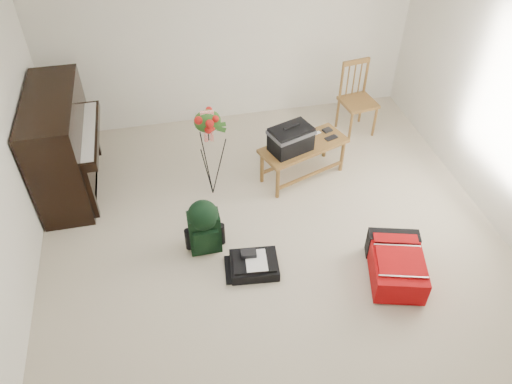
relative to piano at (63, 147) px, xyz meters
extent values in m
cube|color=#BDB098|center=(2.19, -1.60, -0.60)|extent=(5.00, 5.50, 0.01)
cube|color=white|center=(2.19, -1.60, 1.90)|extent=(5.00, 5.50, 0.01)
cube|color=white|center=(2.19, 1.15, 0.65)|extent=(5.00, 0.04, 2.50)
cube|color=black|center=(-0.01, 0.00, 0.03)|extent=(0.55, 1.50, 1.25)
cube|color=black|center=(0.29, 0.00, 0.13)|extent=(0.28, 1.30, 0.10)
cube|color=white|center=(0.29, 0.00, 0.18)|extent=(0.22, 1.20, 0.02)
cube|color=black|center=(0.04, 0.00, -0.55)|extent=(0.45, 1.30, 0.10)
cube|color=brown|center=(2.80, -0.40, -0.13)|extent=(1.17, 0.77, 0.04)
cylinder|color=brown|center=(2.31, -0.58, -0.38)|extent=(0.05, 0.05, 0.44)
cylinder|color=brown|center=(2.31, -0.23, -0.38)|extent=(0.05, 0.05, 0.44)
cylinder|color=brown|center=(3.29, -0.58, -0.38)|extent=(0.05, 0.05, 0.44)
cylinder|color=brown|center=(3.29, -0.23, -0.38)|extent=(0.05, 0.05, 0.44)
cube|color=brown|center=(3.80, 0.39, -0.13)|extent=(0.50, 0.50, 0.04)
cylinder|color=brown|center=(3.61, 0.20, -0.38)|extent=(0.04, 0.04, 0.45)
cylinder|color=brown|center=(3.61, 0.57, -0.38)|extent=(0.04, 0.04, 0.45)
cylinder|color=brown|center=(3.99, 0.20, -0.38)|extent=(0.04, 0.04, 0.45)
cylinder|color=brown|center=(3.99, 0.57, -0.38)|extent=(0.04, 0.04, 0.45)
cube|color=brown|center=(3.80, 0.57, 0.38)|extent=(0.40, 0.10, 0.06)
cylinder|color=brown|center=(3.61, 0.57, 0.13)|extent=(0.04, 0.04, 0.54)
cylinder|color=brown|center=(3.99, 0.57, 0.13)|extent=(0.04, 0.04, 0.54)
cube|color=#AC0707|center=(3.28, -2.16, -0.43)|extent=(0.69, 0.86, 0.29)
cube|color=black|center=(3.28, -1.87, -0.43)|extent=(0.55, 0.31, 0.31)
cube|color=#AC0707|center=(3.28, -2.21, -0.28)|extent=(0.55, 0.53, 0.02)
cube|color=silver|center=(3.28, -2.42, -0.27)|extent=(0.46, 0.14, 0.01)
cube|color=black|center=(1.89, -1.76, -0.54)|extent=(0.53, 0.44, 0.12)
cube|color=black|center=(1.89, -1.76, -0.47)|extent=(0.47, 0.38, 0.03)
cube|color=white|center=(1.91, -1.78, -0.44)|extent=(0.25, 0.32, 0.01)
cube|color=black|center=(1.84, -1.70, -0.42)|extent=(0.17, 0.11, 0.05)
cube|color=black|center=(1.44, -1.36, -0.35)|extent=(0.33, 0.20, 0.50)
cube|color=black|center=(1.44, -1.48, -0.38)|extent=(0.27, 0.06, 0.29)
sphere|color=black|center=(1.44, -1.36, -0.10)|extent=(0.32, 0.32, 0.32)
cube|color=black|center=(1.37, -1.25, -0.36)|extent=(0.04, 0.03, 0.44)
cube|color=black|center=(1.52, -1.25, -0.36)|extent=(0.04, 0.03, 0.44)
cylinder|color=black|center=(1.65, -0.49, 0.35)|extent=(0.01, 0.01, 0.32)
ellipsoid|color=#27571B|center=(1.65, -0.49, 0.44)|extent=(0.30, 0.21, 0.27)
cube|color=#F03C2A|center=(1.65, -0.51, 0.54)|extent=(0.15, 0.06, 0.08)
camera|label=1|loc=(1.21, -5.03, 3.49)|focal=35.00mm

